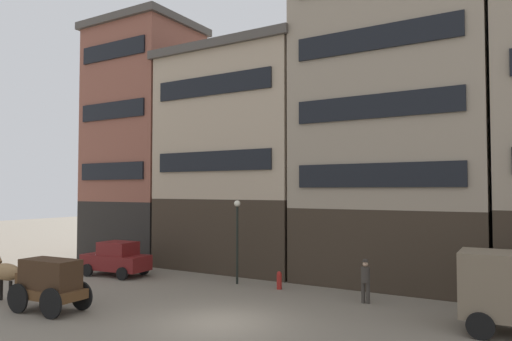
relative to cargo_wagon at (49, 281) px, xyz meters
The scene contains 10 objects.
ground_plane 6.91m from the cargo_wagon, 18.72° to the left, with size 120.00×120.00×0.00m, color slate.
building_far_left 16.04m from the cargo_wagon, 120.67° to the left, with size 7.13×6.13×16.14m.
building_center_left 13.58m from the cargo_wagon, 87.24° to the left, with size 9.51×6.13×13.09m.
building_center_right 17.43m from the cargo_wagon, 51.74° to the left, with size 9.58×6.13×16.81m.
cargo_wagon is the anchor object (origin of this frame).
draft_horse 2.95m from the cargo_wagon, behind, with size 2.35×0.72×2.30m.
sedan_dark 7.53m from the cargo_wagon, 118.54° to the left, with size 3.83×2.13×1.83m.
pedestrian_officer 12.47m from the cargo_wagon, 37.11° to the left, with size 0.39×0.39×1.79m.
streetlamp_curbside 8.89m from the cargo_wagon, 68.31° to the left, with size 0.32×0.32×4.12m.
fire_hydrant_curbside 9.89m from the cargo_wagon, 55.34° to the left, with size 0.24×0.24×0.83m.
Camera 1 is at (9.70, -13.64, 4.63)m, focal length 33.07 mm.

